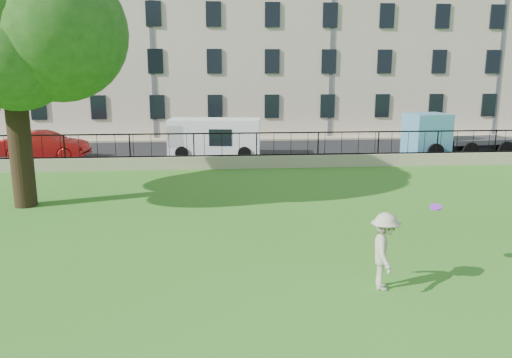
{
  "coord_description": "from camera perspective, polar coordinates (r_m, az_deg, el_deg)",
  "views": [
    {
      "loc": [
        -2.01,
        -11.66,
        4.67
      ],
      "look_at": [
        -0.74,
        3.5,
        1.32
      ],
      "focal_mm": 35.0,
      "sensor_mm": 36.0,
      "label": 1
    }
  ],
  "objects": [
    {
      "name": "red_sedan",
      "position": [
        28.79,
        -22.98,
        3.57
      ],
      "size": [
        4.56,
        1.9,
        1.47
      ],
      "primitive_type": "imported",
      "rotation": [
        0.0,
        0.0,
        1.49
      ],
      "color": "#AC1615",
      "rests_on": "street"
    },
    {
      "name": "frisbee",
      "position": [
        12.27,
        19.87,
        -3.04
      ],
      "size": [
        0.34,
        0.33,
        0.12
      ],
      "primitive_type": "cylinder",
      "rotation": [
        0.21,
        -0.14,
        0.28
      ],
      "color": "#A329E8"
    },
    {
      "name": "sidewalk",
      "position": [
        33.94,
        -1.35,
        4.61
      ],
      "size": [
        60.0,
        1.4,
        0.12
      ],
      "primitive_type": "cube",
      "color": "tan",
      "rests_on": "ground"
    },
    {
      "name": "street",
      "position": [
        28.81,
        -0.72,
        3.1
      ],
      "size": [
        60.0,
        9.0,
        0.01
      ],
      "primitive_type": "cube",
      "color": "black",
      "rests_on": "ground"
    },
    {
      "name": "man",
      "position": [
        11.17,
        14.47,
        -8.0
      ],
      "size": [
        0.84,
        1.2,
        1.7
      ],
      "primitive_type": "imported",
      "rotation": [
        0.0,
        0.0,
        1.37
      ],
      "color": "#BFB59B",
      "rests_on": "ground"
    },
    {
      "name": "building_row",
      "position": [
        39.34,
        -1.92,
        15.68
      ],
      "size": [
        56.4,
        10.4,
        13.8
      ],
      "color": "beige",
      "rests_on": "ground"
    },
    {
      "name": "blue_truck",
      "position": [
        29.42,
        22.0,
        4.71
      ],
      "size": [
        5.84,
        2.62,
        2.37
      ],
      "primitive_type": "cube",
      "rotation": [
        0.0,
        0.0,
        0.11
      ],
      "color": "#529CC1",
      "rests_on": "street"
    },
    {
      "name": "tree",
      "position": [
        18.86,
        -26.89,
        16.37
      ],
      "size": [
        7.91,
        6.11,
        9.69
      ],
      "color": "black",
      "rests_on": "ground"
    },
    {
      "name": "white_van",
      "position": [
        27.31,
        -4.74,
        4.71
      ],
      "size": [
        5.07,
        2.43,
        2.05
      ],
      "primitive_type": "cube",
      "rotation": [
        0.0,
        0.0,
        -0.11
      ],
      "color": "white",
      "rests_on": "street"
    },
    {
      "name": "iron_railing",
      "position": [
        24.01,
        0.07,
        3.99
      ],
      "size": [
        50.0,
        0.05,
        1.13
      ],
      "color": "black",
      "rests_on": "retaining_wall"
    },
    {
      "name": "retaining_wall",
      "position": [
        24.15,
        0.07,
        1.99
      ],
      "size": [
        50.0,
        0.4,
        0.6
      ],
      "primitive_type": "cube",
      "color": "tan",
      "rests_on": "ground"
    },
    {
      "name": "ground",
      "position": [
        12.72,
        4.7,
        -9.17
      ],
      "size": [
        120.0,
        120.0,
        0.0
      ],
      "primitive_type": "plane",
      "color": "#35711B",
      "rests_on": "ground"
    }
  ]
}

